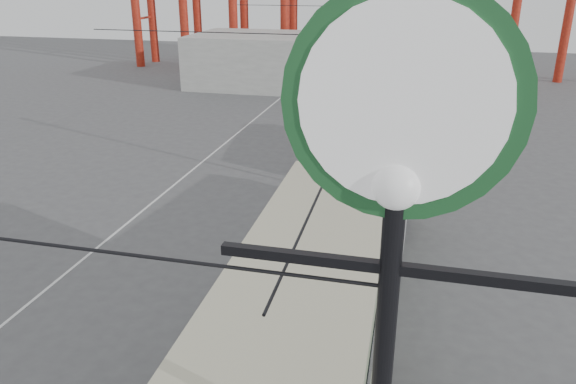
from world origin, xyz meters
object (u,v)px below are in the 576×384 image
(single_decker_green, at_px, (363,227))
(pedestrian, at_px, (258,348))
(double_decker_bus, at_px, (306,365))
(single_decker_cream, at_px, (382,141))
(lamp_post_near, at_px, (387,309))

(single_decker_green, relative_size, pedestrian, 6.15)
(double_decker_bus, distance_m, single_decker_cream, 22.63)
(lamp_post_near, xyz_separation_m, single_decker_green, (-1.71, 15.26, -6.29))
(single_decker_cream, bearing_deg, single_decker_green, -96.32)
(lamp_post_near, relative_size, pedestrian, 6.63)
(single_decker_cream, relative_size, pedestrian, 5.65)
(single_decker_cream, xyz_separation_m, pedestrian, (-1.75, -19.18, -0.76))
(double_decker_bus, relative_size, single_decker_cream, 1.18)
(pedestrian, bearing_deg, double_decker_bus, 126.20)
(lamp_post_near, distance_m, single_decker_green, 16.60)
(lamp_post_near, bearing_deg, single_decker_green, 96.38)
(lamp_post_near, bearing_deg, single_decker_cream, 94.31)
(double_decker_bus, bearing_deg, single_decker_green, 88.71)
(single_decker_green, distance_m, single_decker_cream, 11.99)
(lamp_post_near, xyz_separation_m, double_decker_bus, (-1.72, 4.68, -4.60))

